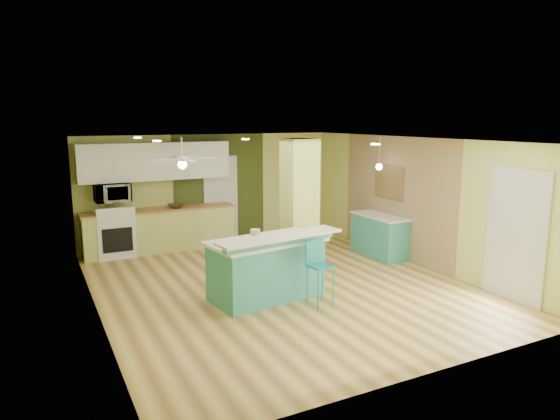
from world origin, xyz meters
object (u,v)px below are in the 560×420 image
(peninsula, at_px, (267,267))
(canister, at_px, (255,235))
(bar_stool, at_px, (318,263))
(side_counter, at_px, (379,235))
(fruit_bowl, at_px, (176,206))

(peninsula, distance_m, canister, 0.57)
(bar_stool, xyz_separation_m, side_counter, (2.62, 1.86, -0.25))
(bar_stool, relative_size, side_counter, 0.76)
(bar_stool, height_order, fruit_bowl, fruit_bowl)
(bar_stool, bearing_deg, side_counter, 31.12)
(side_counter, height_order, fruit_bowl, fruit_bowl)
(bar_stool, xyz_separation_m, fruit_bowl, (-1.04, 4.25, 0.30))
(bar_stool, distance_m, side_counter, 3.23)
(bar_stool, height_order, canister, canister)
(side_counter, relative_size, fruit_bowl, 3.94)
(bar_stool, xyz_separation_m, canister, (-0.74, 0.68, 0.37))
(bar_stool, bearing_deg, fruit_bowl, 99.50)
(peninsula, relative_size, bar_stool, 2.08)
(peninsula, xyz_separation_m, side_counter, (3.18, 1.21, -0.08))
(peninsula, height_order, side_counter, peninsula)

